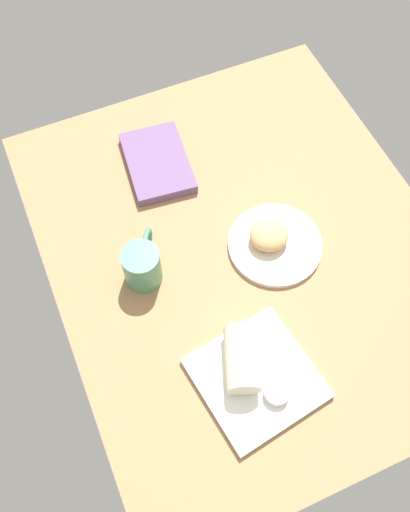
# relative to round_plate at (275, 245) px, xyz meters

# --- Properties ---
(dining_table) EXTENTS (1.10, 0.90, 0.04)m
(dining_table) POSITION_rel_round_plate_xyz_m (-0.02, -0.06, -0.03)
(dining_table) COLOR #9E754C
(dining_table) RESTS_ON ground
(round_plate) EXTENTS (0.22, 0.22, 0.01)m
(round_plate) POSITION_rel_round_plate_xyz_m (0.00, 0.00, 0.00)
(round_plate) COLOR silver
(round_plate) RESTS_ON dining_table
(scone_pastry) EXTENTS (0.09, 0.10, 0.05)m
(scone_pastry) POSITION_rel_round_plate_xyz_m (-0.01, -0.01, 0.03)
(scone_pastry) COLOR tan
(scone_pastry) RESTS_ON round_plate
(square_plate) EXTENTS (0.26, 0.26, 0.02)m
(square_plate) POSITION_rel_round_plate_xyz_m (0.27, -0.18, 0.00)
(square_plate) COLOR white
(square_plate) RESTS_ON dining_table
(sauce_cup) EXTENTS (0.05, 0.05, 0.02)m
(sauce_cup) POSITION_rel_round_plate_xyz_m (0.32, -0.16, 0.02)
(sauce_cup) COLOR silver
(sauce_cup) RESTS_ON square_plate
(breakfast_wrap) EXTENTS (0.15, 0.11, 0.07)m
(breakfast_wrap) POSITION_rel_round_plate_xyz_m (0.23, -0.20, 0.04)
(breakfast_wrap) COLOR beige
(breakfast_wrap) RESTS_ON square_plate
(book_stack) EXTENTS (0.23, 0.17, 0.03)m
(book_stack) POSITION_rel_round_plate_xyz_m (-0.33, -0.17, 0.01)
(book_stack) COLOR #6B4C7A
(book_stack) RESTS_ON dining_table
(coffee_mug) EXTENTS (0.13, 0.10, 0.10)m
(coffee_mug) POSITION_rel_round_plate_xyz_m (-0.05, -0.31, 0.04)
(coffee_mug) COLOR #4C8C6B
(coffee_mug) RESTS_ON dining_table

